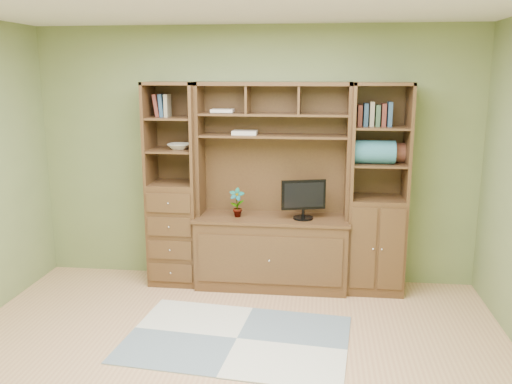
# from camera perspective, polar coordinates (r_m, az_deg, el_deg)

# --- Properties ---
(room) EXTENTS (4.60, 4.10, 2.64)m
(room) POSITION_cam_1_polar(r_m,az_deg,el_deg) (3.62, -3.96, -0.93)
(room) COLOR tan
(room) RESTS_ON ground
(center_hutch) EXTENTS (1.54, 0.53, 2.05)m
(center_hutch) POSITION_cam_1_polar(r_m,az_deg,el_deg) (5.33, 1.70, 0.42)
(center_hutch) COLOR #492F19
(center_hutch) RESTS_ON ground
(left_tower) EXTENTS (0.50, 0.45, 2.05)m
(left_tower) POSITION_cam_1_polar(r_m,az_deg,el_deg) (5.54, -8.62, 0.75)
(left_tower) COLOR #492F19
(left_tower) RESTS_ON ground
(right_tower) EXTENTS (0.55, 0.45, 2.05)m
(right_tower) POSITION_cam_1_polar(r_m,az_deg,el_deg) (5.38, 12.67, 0.23)
(right_tower) COLOR #492F19
(right_tower) RESTS_ON ground
(rug) EXTENTS (1.90, 1.36, 0.01)m
(rug) POSITION_cam_1_polar(r_m,az_deg,el_deg) (4.59, -2.02, -15.18)
(rug) COLOR #ABB1B0
(rug) RESTS_ON ground
(monitor) EXTENTS (0.48, 0.31, 0.54)m
(monitor) POSITION_cam_1_polar(r_m,az_deg,el_deg) (5.28, 5.03, -0.03)
(monitor) COLOR black
(monitor) RESTS_ON center_hutch
(orchid) EXTENTS (0.15, 0.10, 0.29)m
(orchid) POSITION_cam_1_polar(r_m,az_deg,el_deg) (5.37, -2.03, -1.13)
(orchid) COLOR #9B3E34
(orchid) RESTS_ON center_hutch
(magazines) EXTENTS (0.24, 0.18, 0.04)m
(magazines) POSITION_cam_1_polar(r_m,az_deg,el_deg) (5.37, -1.18, 6.28)
(magazines) COLOR beige
(magazines) RESTS_ON center_hutch
(bowl) EXTENTS (0.23, 0.23, 0.06)m
(bowl) POSITION_cam_1_polar(r_m,az_deg,el_deg) (5.46, -8.07, 4.78)
(bowl) COLOR beige
(bowl) RESTS_ON left_tower
(blanket_teal) EXTENTS (0.38, 0.22, 0.22)m
(blanket_teal) POSITION_cam_1_polar(r_m,az_deg,el_deg) (5.26, 12.34, 4.13)
(blanket_teal) COLOR #2E6A7A
(blanket_teal) RESTS_ON right_tower
(blanket_red) EXTENTS (0.33, 0.18, 0.18)m
(blanket_red) POSITION_cam_1_polar(r_m,az_deg,el_deg) (5.41, 14.23, 4.06)
(blanket_red) COLOR brown
(blanket_red) RESTS_ON right_tower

